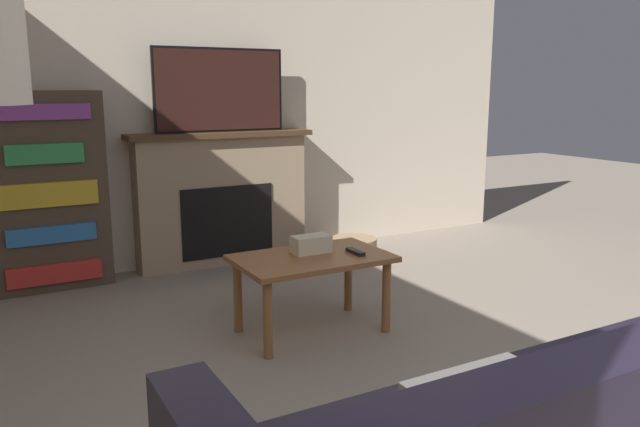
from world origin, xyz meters
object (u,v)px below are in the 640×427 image
at_px(bookshelf, 46,192).
at_px(fireplace, 222,198).
at_px(coffee_table, 312,267).
at_px(tv, 220,90).
at_px(storage_basket, 354,249).

bearing_deg(bookshelf, fireplace, 1.02).
bearing_deg(fireplace, coffee_table, -92.58).
xyz_separation_m(tv, storage_basket, (0.95, -0.44, -1.28)).
relative_size(fireplace, bookshelf, 1.07).
distance_m(fireplace, bookshelf, 1.29).
relative_size(fireplace, storage_basket, 3.86).
bearing_deg(tv, fireplace, 90.00).
height_order(tv, storage_basket, tv).
bearing_deg(fireplace, tv, -90.00).
height_order(bookshelf, storage_basket, bookshelf).
distance_m(fireplace, coffee_table, 1.64).
relative_size(coffee_table, bookshelf, 0.63).
height_order(fireplace, tv, tv).
relative_size(tv, coffee_table, 1.19).
bearing_deg(coffee_table, tv, 87.39).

